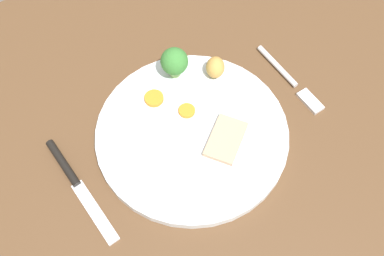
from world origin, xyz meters
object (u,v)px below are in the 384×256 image
roast_potato_left (215,67)px  knife (74,180)px  meat_slice_main (226,139)px  broccoli_floret (174,62)px  carrot_coin_front (187,111)px  dinner_plate (192,134)px  carrot_coin_back (154,98)px  fork (290,80)px

roast_potato_left → knife: 27.51cm
meat_slice_main → broccoli_floret: (-0.30, -14.35, 2.76)cm
meat_slice_main → carrot_coin_front: size_ratio=2.87×
broccoli_floret → knife: size_ratio=0.30×
knife → broccoli_floret: bearing=105.9°
dinner_plate → meat_slice_main: size_ratio=3.95×
broccoli_floret → knife: (21.70, 7.33, -4.11)cm
roast_potato_left → carrot_coin_front: bearing=24.7°
dinner_plate → meat_slice_main: bearing=129.1°
meat_slice_main → broccoli_floret: bearing=-91.2°
carrot_coin_front → carrot_coin_back: bearing=-57.1°
carrot_coin_front → fork: 18.09cm
meat_slice_main → knife: 22.57cm
carrot_coin_front → roast_potato_left: bearing=-155.3°
dinner_plate → roast_potato_left: roast_potato_left is taller
carrot_coin_front → knife: (19.39, 0.34, -1.19)cm
meat_slice_main → carrot_coin_front: meat_slice_main is taller
carrot_coin_front → broccoli_floret: 7.91cm
carrot_coin_back → fork: carrot_coin_back is taller
fork → carrot_coin_back: bearing=-112.3°
roast_potato_left → meat_slice_main: bearing=62.4°
roast_potato_left → fork: (-9.94, 7.27, -2.64)cm
dinner_plate → meat_slice_main: (-3.27, 4.03, 1.10)cm
knife → roast_potato_left: bearing=95.4°
fork → meat_slice_main: bearing=-77.1°
broccoli_floret → fork: (-15.35, 10.70, -4.18)cm
carrot_coin_front → carrot_coin_back: 5.55cm
roast_potato_left → carrot_coin_back: (10.73, -1.10, -1.30)cm
dinner_plate → carrot_coin_front: (-1.26, -3.34, 0.95)cm
carrot_coin_front → fork: bearing=168.1°
carrot_coin_front → fork: carrot_coin_front is taller
meat_slice_main → roast_potato_left: roast_potato_left is taller
fork → knife: knife is taller
carrot_coin_back → knife: bearing=17.0°
roast_potato_left → carrot_coin_front: size_ratio=1.39×
carrot_coin_front → carrot_coin_back: (3.01, -4.66, 0.09)cm
roast_potato_left → broccoli_floret: 6.58cm
meat_slice_main → carrot_coin_front: bearing=-74.7°
dinner_plate → knife: bearing=-9.4°
fork → knife: bearing=-95.5°
carrot_coin_back → fork: bearing=157.9°
meat_slice_main → fork: meat_slice_main is taller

